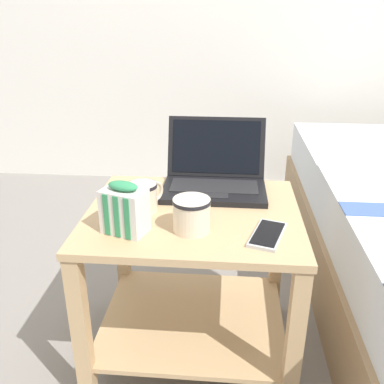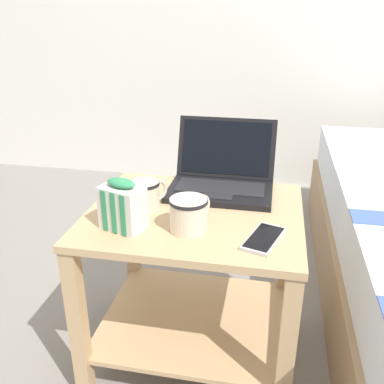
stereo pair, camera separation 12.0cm
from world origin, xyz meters
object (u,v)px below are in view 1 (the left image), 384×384
laptop (215,176)px  cell_phone (268,234)px  mug_front_left (143,195)px  mug_front_right (192,213)px  snack_bag (124,209)px

laptop → cell_phone: laptop is taller
mug_front_left → mug_front_right: mug_front_right is taller
mug_front_left → cell_phone: bearing=-20.0°
mug_front_left → cell_phone: 0.38m
laptop → mug_front_left: (-0.20, -0.19, 0.00)m
laptop → cell_phone: (0.15, -0.32, -0.04)m
mug_front_left → mug_front_right: bearing=-35.9°
snack_bag → cell_phone: (0.38, 0.01, -0.06)m
mug_front_right → snack_bag: 0.18m
snack_bag → cell_phone: size_ratio=0.84×
cell_phone → mug_front_left: bearing=160.0°
cell_phone → laptop: bearing=115.6°
snack_bag → cell_phone: snack_bag is taller
mug_front_left → mug_front_right: (0.15, -0.11, 0.00)m
mug_front_right → cell_phone: bearing=-4.9°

